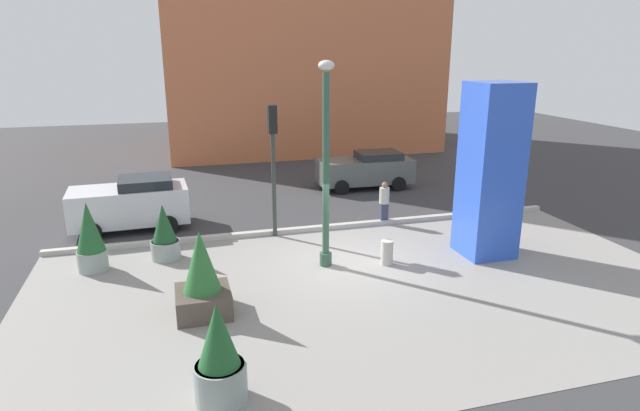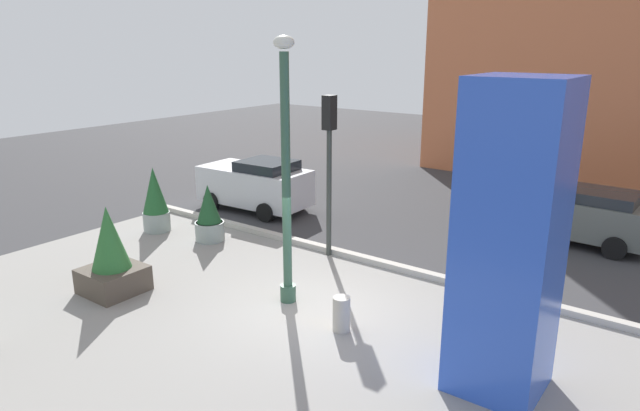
% 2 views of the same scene
% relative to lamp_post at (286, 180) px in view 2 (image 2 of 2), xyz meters
% --- Properties ---
extents(ground_plane, '(60.00, 60.00, 0.00)m').
position_rel_lamp_post_xyz_m(ground_plane, '(0.70, 4.00, -2.86)').
color(ground_plane, '#38383A').
extents(plaza_pavement, '(18.00, 10.00, 0.02)m').
position_rel_lamp_post_xyz_m(plaza_pavement, '(0.70, -2.00, -2.86)').
color(plaza_pavement, gray).
rests_on(plaza_pavement, ground_plane).
extents(curb_strip, '(18.00, 0.24, 0.16)m').
position_rel_lamp_post_xyz_m(curb_strip, '(0.70, 3.12, -2.78)').
color(curb_strip, '#B7B2A8').
rests_on(curb_strip, ground_plane).
extents(lamp_post, '(0.44, 0.44, 5.88)m').
position_rel_lamp_post_xyz_m(lamp_post, '(0.00, 0.00, 0.00)').
color(lamp_post, '#335642').
rests_on(lamp_post, ground_plane).
extents(art_pillar_blue, '(1.49, 1.49, 5.26)m').
position_rel_lamp_post_xyz_m(art_pillar_blue, '(5.02, -0.42, -0.23)').
color(art_pillar_blue, blue).
rests_on(art_pillar_blue, ground_plane).
extents(potted_plant_by_pillar, '(0.88, 0.88, 1.73)m').
position_rel_lamp_post_xyz_m(potted_plant_by_pillar, '(-4.54, 1.81, -2.08)').
color(potted_plant_by_pillar, gray).
rests_on(potted_plant_by_pillar, ground_plane).
extents(potted_plant_curbside, '(1.30, 1.30, 2.13)m').
position_rel_lamp_post_xyz_m(potted_plant_curbside, '(-3.68, -2.07, -1.98)').
color(potted_plant_curbside, '#4C4238').
rests_on(potted_plant_curbside, ground_plane).
extents(potted_plant_near_right, '(0.84, 0.84, 2.06)m').
position_rel_lamp_post_xyz_m(potted_plant_near_right, '(-6.56, 1.44, -1.87)').
color(potted_plant_near_right, gray).
rests_on(potted_plant_near_right, ground_plane).
extents(concrete_bollard, '(0.36, 0.36, 0.75)m').
position_rel_lamp_post_xyz_m(concrete_bollard, '(1.77, -0.42, -2.49)').
color(concrete_bollard, '#B2ADA3').
rests_on(concrete_bollard, ground_plane).
extents(traffic_light_corner, '(0.28, 0.42, 4.43)m').
position_rel_lamp_post_xyz_m(traffic_light_corner, '(-0.95, 2.94, 0.12)').
color(traffic_light_corner, '#333833').
rests_on(traffic_light_corner, ground_plane).
extents(car_curb_west, '(4.34, 2.10, 1.65)m').
position_rel_lamp_post_xyz_m(car_curb_west, '(4.33, 8.27, -2.01)').
color(car_curb_west, '#565B56').
rests_on(car_curb_west, ground_plane).
extents(car_far_lane, '(4.04, 2.20, 1.84)m').
position_rel_lamp_post_xyz_m(car_far_lane, '(-5.65, 5.07, -1.92)').
color(car_far_lane, silver).
rests_on(car_far_lane, ground_plane).
extents(pedestrian_on_sidewalk, '(0.37, 0.37, 1.57)m').
position_rel_lamp_post_xyz_m(pedestrian_on_sidewalk, '(3.13, 3.17, -2.00)').
color(pedestrian_on_sidewalk, '#33384C').
rests_on(pedestrian_on_sidewalk, ground_plane).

